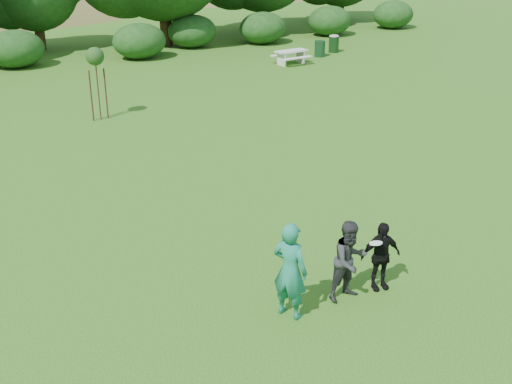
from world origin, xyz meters
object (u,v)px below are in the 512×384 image
trash_can_lidded (334,43)px  player_grey (350,261)px  trash_can_near (320,49)px  picnic_table (291,55)px  sapling (95,58)px  player_black (380,256)px  player_teal (290,270)px

trash_can_lidded → player_grey: bearing=-129.6°
trash_can_near → picnic_table: 2.77m
player_grey → picnic_table: size_ratio=0.97×
trash_can_near → trash_can_lidded: (1.53, 0.57, 0.09)m
sapling → picnic_table: 13.46m
player_black → picnic_table: (12.38, 19.69, -0.25)m
player_grey → sapling: sapling is taller
player_black → picnic_table: 23.26m
player_teal → trash_can_near: bearing=-63.4°
trash_can_lidded → sapling: bearing=-161.4°
player_teal → player_grey: 1.42m
sapling → trash_can_near: bearing=18.4°
player_grey → trash_can_near: size_ratio=1.94×
sapling → player_black: bearing=-89.1°
player_teal → player_black: size_ratio=1.32×
player_grey → trash_can_near: player_grey is taller
sapling → trash_can_lidded: (16.80, 5.66, -1.88)m
player_black → trash_can_near: (15.03, 20.48, -0.32)m
sapling → player_teal: bearing=-97.4°
player_teal → sapling: 15.35m
sapling → picnic_table: sapling is taller
player_teal → picnic_table: bearing=-59.9°
trash_can_lidded → picnic_table: bearing=-162.0°
player_grey → player_black: (0.80, -0.07, -0.10)m
player_teal → trash_can_lidded: (18.77, 20.82, -0.47)m
player_black → trash_can_near: player_black is taller
picnic_table → trash_can_near: bearing=16.7°
player_teal → player_black: bearing=-119.1°
trash_can_near → sapling: sapling is taller
sapling → picnic_table: size_ratio=1.58×
picnic_table → trash_can_lidded: size_ratio=1.71×
player_black → trash_can_lidded: player_black is taller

